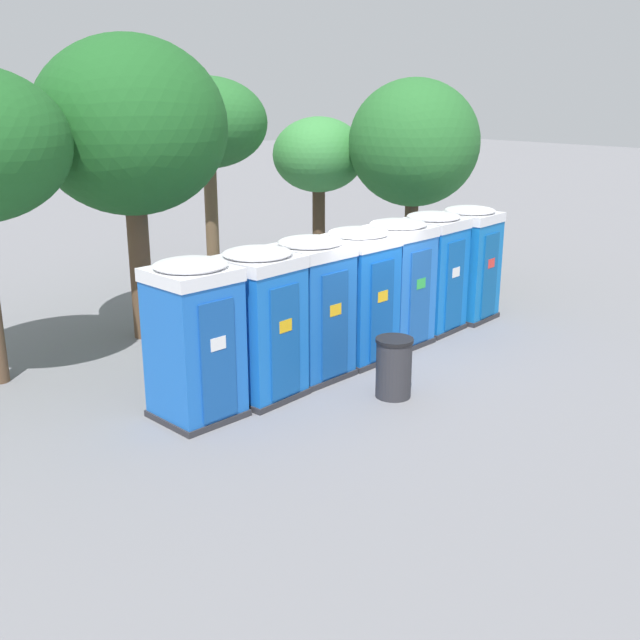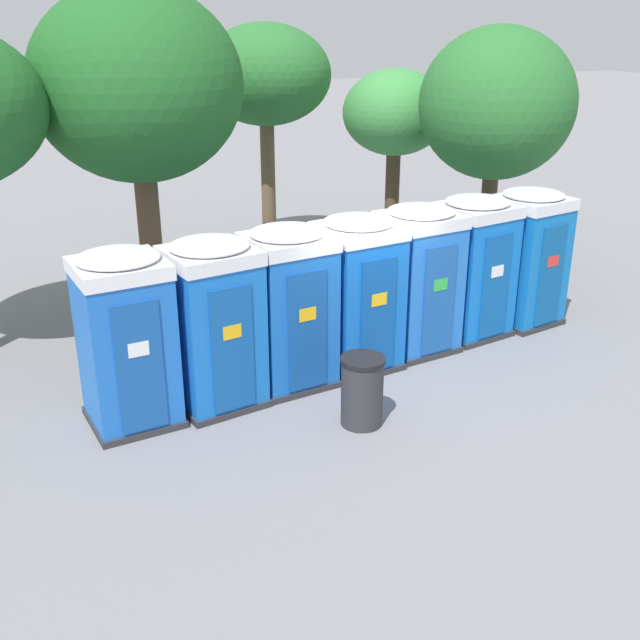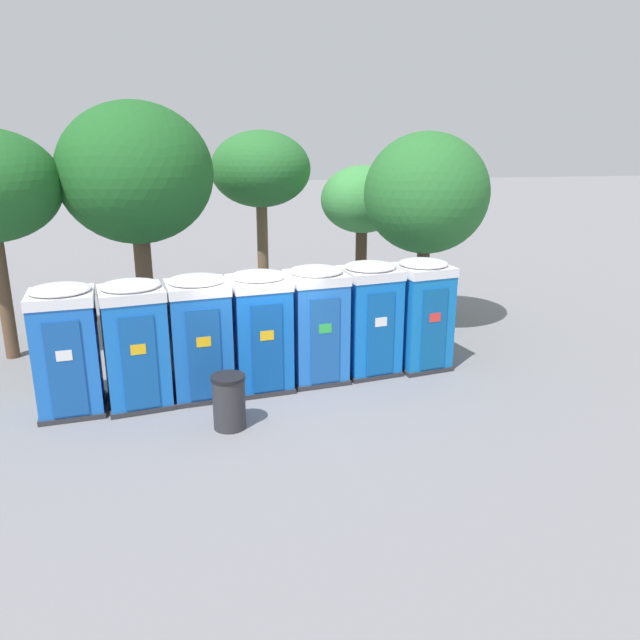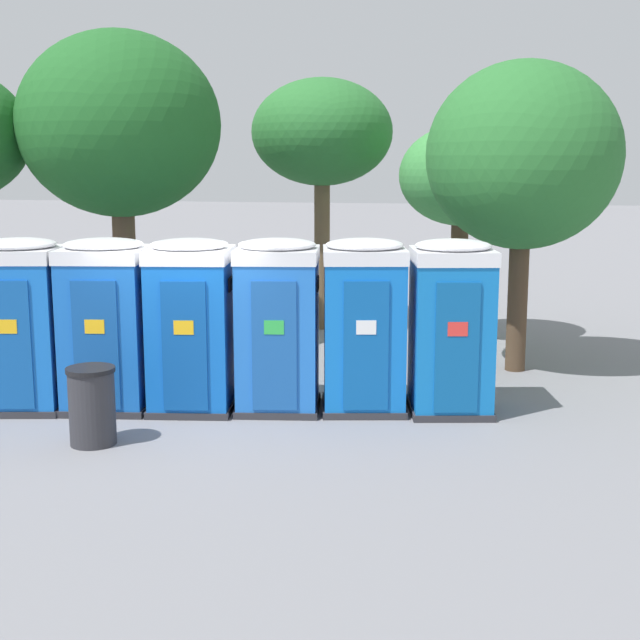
{
  "view_description": "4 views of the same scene",
  "coord_description": "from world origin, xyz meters",
  "px_view_note": "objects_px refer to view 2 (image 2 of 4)",
  "views": [
    {
      "loc": [
        -8.99,
        -10.27,
        4.88
      ],
      "look_at": [
        -0.99,
        -0.13,
        0.98
      ],
      "focal_mm": 42.0,
      "sensor_mm": 36.0,
      "label": 1
    },
    {
      "loc": [
        -4.89,
        -10.28,
        5.36
      ],
      "look_at": [
        -0.68,
        -0.08,
        0.93
      ],
      "focal_mm": 42.0,
      "sensor_mm": 36.0,
      "label": 2
    },
    {
      "loc": [
        -1.09,
        -12.47,
        5.25
      ],
      "look_at": [
        1.33,
        0.23,
        1.35
      ],
      "focal_mm": 35.0,
      "sensor_mm": 36.0,
      "label": 3
    },
    {
      "loc": [
        4.18,
        -12.27,
        3.7
      ],
      "look_at": [
        1.85,
        0.31,
        1.35
      ],
      "focal_mm": 50.0,
      "sensor_mm": 36.0,
      "label": 4
    }
  ],
  "objects_px": {
    "portapotty_4": "(418,279)",
    "street_tree_0": "(137,87)",
    "trash_can": "(362,391)",
    "portapotty_3": "(358,292)",
    "street_tree_1": "(266,77)",
    "portapotty_5": "(473,266)",
    "street_tree_2": "(395,115)",
    "portapotty_6": "(527,257)",
    "portapotty_0": "(126,339)",
    "portapotty_1": "(214,323)",
    "street_tree_3": "(497,105)",
    "portapotty_2": "(289,306)"
  },
  "relations": [
    {
      "from": "portapotty_4",
      "to": "street_tree_0",
      "type": "height_order",
      "value": "street_tree_0"
    },
    {
      "from": "portapotty_4",
      "to": "trash_can",
      "type": "distance_m",
      "value": 2.96
    },
    {
      "from": "portapotty_3",
      "to": "street_tree_1",
      "type": "relative_size",
      "value": 0.48
    },
    {
      "from": "portapotty_4",
      "to": "portapotty_5",
      "type": "height_order",
      "value": "same"
    },
    {
      "from": "street_tree_0",
      "to": "street_tree_2",
      "type": "bearing_deg",
      "value": 18.21
    },
    {
      "from": "portapotty_4",
      "to": "street_tree_0",
      "type": "distance_m",
      "value": 6.03
    },
    {
      "from": "portapotty_6",
      "to": "street_tree_1",
      "type": "xyz_separation_m",
      "value": [
        -3.01,
        6.03,
        2.88
      ]
    },
    {
      "from": "portapotty_0",
      "to": "portapotty_4",
      "type": "height_order",
      "value": "same"
    },
    {
      "from": "portapotty_0",
      "to": "street_tree_2",
      "type": "relative_size",
      "value": 0.59
    },
    {
      "from": "portapotty_1",
      "to": "street_tree_3",
      "type": "relative_size",
      "value": 0.48
    },
    {
      "from": "portapotty_2",
      "to": "portapotty_1",
      "type": "bearing_deg",
      "value": -169.71
    },
    {
      "from": "portapotty_2",
      "to": "street_tree_0",
      "type": "bearing_deg",
      "value": 108.82
    },
    {
      "from": "street_tree_2",
      "to": "street_tree_3",
      "type": "relative_size",
      "value": 0.82
    },
    {
      "from": "portapotty_3",
      "to": "trash_can",
      "type": "xyz_separation_m",
      "value": [
        -0.77,
        -1.8,
        -0.77
      ]
    },
    {
      "from": "portapotty_2",
      "to": "portapotty_5",
      "type": "bearing_deg",
      "value": 9.63
    },
    {
      "from": "portapotty_3",
      "to": "street_tree_2",
      "type": "xyz_separation_m",
      "value": [
        3.68,
        5.88,
        2.0
      ]
    },
    {
      "from": "portapotty_5",
      "to": "street_tree_0",
      "type": "height_order",
      "value": "street_tree_0"
    },
    {
      "from": "portapotty_5",
      "to": "trash_can",
      "type": "height_order",
      "value": "portapotty_5"
    },
    {
      "from": "portapotty_4",
      "to": "street_tree_3",
      "type": "xyz_separation_m",
      "value": [
        3.53,
        3.16,
        2.41
      ]
    },
    {
      "from": "street_tree_1",
      "to": "trash_can",
      "type": "height_order",
      "value": "street_tree_1"
    },
    {
      "from": "portapotty_1",
      "to": "portapotty_5",
      "type": "relative_size",
      "value": 1.0
    },
    {
      "from": "portapotty_3",
      "to": "street_tree_3",
      "type": "relative_size",
      "value": 0.48
    },
    {
      "from": "portapotty_0",
      "to": "portapotty_1",
      "type": "relative_size",
      "value": 1.0
    },
    {
      "from": "portapotty_4",
      "to": "portapotty_6",
      "type": "height_order",
      "value": "same"
    },
    {
      "from": "portapotty_6",
      "to": "street_tree_3",
      "type": "xyz_separation_m",
      "value": [
        1.03,
        2.82,
        2.41
      ]
    },
    {
      "from": "portapotty_0",
      "to": "street_tree_3",
      "type": "xyz_separation_m",
      "value": [
        8.53,
        3.88,
        2.41
      ]
    },
    {
      "from": "portapotty_6",
      "to": "street_tree_1",
      "type": "bearing_deg",
      "value": 116.51
    },
    {
      "from": "portapotty_4",
      "to": "portapotty_1",
      "type": "bearing_deg",
      "value": -170.43
    },
    {
      "from": "portapotty_1",
      "to": "trash_can",
      "type": "distance_m",
      "value": 2.36
    },
    {
      "from": "street_tree_0",
      "to": "street_tree_1",
      "type": "relative_size",
      "value": 1.13
    },
    {
      "from": "trash_can",
      "to": "street_tree_2",
      "type": "bearing_deg",
      "value": 59.92
    },
    {
      "from": "portapotty_6",
      "to": "trash_can",
      "type": "relative_size",
      "value": 2.47
    },
    {
      "from": "portapotty_3",
      "to": "portapotty_5",
      "type": "height_order",
      "value": "same"
    },
    {
      "from": "portapotty_3",
      "to": "portapotty_5",
      "type": "xyz_separation_m",
      "value": [
        2.48,
        0.47,
        -0.0
      ]
    },
    {
      "from": "portapotty_4",
      "to": "portapotty_6",
      "type": "xyz_separation_m",
      "value": [
        2.5,
        0.34,
        0.0
      ]
    },
    {
      "from": "portapotty_1",
      "to": "portapotty_6",
      "type": "relative_size",
      "value": 1.0
    },
    {
      "from": "portapotty_0",
      "to": "street_tree_0",
      "type": "relative_size",
      "value": 0.42
    },
    {
      "from": "portapotty_1",
      "to": "street_tree_3",
      "type": "height_order",
      "value": "street_tree_3"
    },
    {
      "from": "portapotty_4",
      "to": "trash_can",
      "type": "xyz_separation_m",
      "value": [
        -2.01,
        -2.04,
        -0.77
      ]
    },
    {
      "from": "portapotty_2",
      "to": "portapotty_5",
      "type": "distance_m",
      "value": 3.78
    },
    {
      "from": "portapotty_3",
      "to": "street_tree_2",
      "type": "height_order",
      "value": "street_tree_2"
    },
    {
      "from": "portapotty_4",
      "to": "street_tree_3",
      "type": "bearing_deg",
      "value": 41.79
    },
    {
      "from": "street_tree_0",
      "to": "trash_can",
      "type": "relative_size",
      "value": 5.86
    },
    {
      "from": "portapotty_1",
      "to": "portapotty_4",
      "type": "distance_m",
      "value": 3.78
    },
    {
      "from": "portapotty_2",
      "to": "street_tree_2",
      "type": "distance_m",
      "value": 8.05
    },
    {
      "from": "portapotty_1",
      "to": "portapotty_2",
      "type": "distance_m",
      "value": 1.26
    },
    {
      "from": "portapotty_6",
      "to": "street_tree_1",
      "type": "distance_m",
      "value": 7.33
    },
    {
      "from": "street_tree_3",
      "to": "trash_can",
      "type": "relative_size",
      "value": 5.16
    },
    {
      "from": "portapotty_0",
      "to": "portapotty_4",
      "type": "distance_m",
      "value": 5.05
    },
    {
      "from": "portapotty_5",
      "to": "portapotty_0",
      "type": "bearing_deg",
      "value": -171.33
    }
  ]
}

